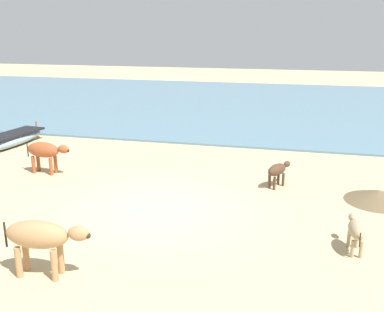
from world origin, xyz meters
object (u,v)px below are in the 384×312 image
cow_second_adult_rust (45,151)px  calf_near_dun (356,230)px  fishing_boat_2 (7,140)px  calf_far_dark (278,170)px  cow_adult_tan (40,237)px

cow_second_adult_rust → calf_near_dun: bearing=-14.7°
fishing_boat_2 → calf_far_dark: size_ratio=3.88×
cow_adult_tan → cow_second_adult_rust: cow_adult_tan is taller
cow_adult_tan → cow_second_adult_rust: bearing=116.8°
cow_adult_tan → calf_far_dark: size_ratio=1.68×
calf_far_dark → cow_second_adult_rust: 7.00m
fishing_boat_2 → cow_second_adult_rust: cow_second_adult_rust is taller
calf_near_dun → cow_second_adult_rust: bearing=66.3°
calf_near_dun → calf_far_dark: size_ratio=1.03×
cow_adult_tan → calf_far_dark: 6.89m
calf_near_dun → fishing_boat_2: bearing=60.7°
fishing_boat_2 → calf_far_dark: (10.13, -1.92, 0.23)m
fishing_boat_2 → cow_second_adult_rust: size_ratio=2.49×
cow_adult_tan → cow_second_adult_rust: 6.16m
fishing_boat_2 → cow_adult_tan: bearing=-133.8°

